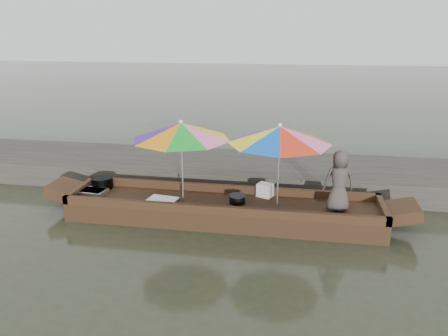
% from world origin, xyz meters
% --- Properties ---
extents(water, '(80.00, 80.00, 0.00)m').
position_xyz_m(water, '(0.00, 0.00, 0.00)').
color(water, '#282E1C').
rests_on(water, ground).
extents(dock, '(22.00, 2.20, 0.50)m').
position_xyz_m(dock, '(0.00, 2.20, 0.25)').
color(dock, '#2D2B26').
rests_on(dock, ground).
extents(boat_hull, '(5.87, 1.20, 0.35)m').
position_xyz_m(boat_hull, '(0.00, 0.00, 0.17)').
color(boat_hull, black).
rests_on(boat_hull, water).
extents(cooking_pot, '(0.43, 0.43, 0.23)m').
position_xyz_m(cooking_pot, '(-2.58, 0.35, 0.46)').
color(cooking_pot, black).
rests_on(cooking_pot, boat_hull).
extents(tray_crayfish, '(0.59, 0.44, 0.09)m').
position_xyz_m(tray_crayfish, '(-2.63, -0.01, 0.39)').
color(tray_crayfish, silver).
rests_on(tray_crayfish, boat_hull).
extents(tray_scallop, '(0.60, 0.46, 0.06)m').
position_xyz_m(tray_scallop, '(-1.13, -0.18, 0.38)').
color(tray_scallop, silver).
rests_on(tray_scallop, boat_hull).
extents(charcoal_grill, '(0.30, 0.30, 0.14)m').
position_xyz_m(charcoal_grill, '(0.27, 0.02, 0.42)').
color(charcoal_grill, black).
rests_on(charcoal_grill, boat_hull).
extents(supply_bag, '(0.34, 0.31, 0.26)m').
position_xyz_m(supply_bag, '(0.75, 0.45, 0.48)').
color(supply_bag, silver).
rests_on(supply_bag, boat_hull).
extents(vendor, '(0.61, 0.46, 1.12)m').
position_xyz_m(vendor, '(2.08, -0.02, 0.91)').
color(vendor, '#403835').
rests_on(vendor, boat_hull).
extents(umbrella_bow, '(1.87, 1.87, 1.55)m').
position_xyz_m(umbrella_bow, '(-0.77, 0.00, 1.12)').
color(umbrella_bow, yellow).
rests_on(umbrella_bow, boat_hull).
extents(umbrella_stern, '(1.97, 1.97, 1.55)m').
position_xyz_m(umbrella_stern, '(1.01, 0.00, 1.12)').
color(umbrella_stern, orange).
rests_on(umbrella_stern, boat_hull).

